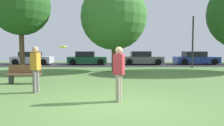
{
  "coord_description": "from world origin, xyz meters",
  "views": [
    {
      "loc": [
        -0.22,
        -6.26,
        1.71
      ],
      "look_at": [
        0.0,
        5.78,
        0.88
      ],
      "focal_mm": 34.0,
      "sensor_mm": 36.0,
      "label": 1
    }
  ],
  "objects": [
    {
      "name": "parked_car_silver",
      "position": [
        -8.24,
        16.19,
        0.62
      ],
      "size": [
        4.02,
        2.09,
        1.35
      ],
      "color": "#B7B7BC",
      "rests_on": "ground_plane"
    },
    {
      "name": "parked_car_blue",
      "position": [
        9.15,
        16.23,
        0.63
      ],
      "size": [
        4.5,
        2.09,
        1.38
      ],
      "color": "#233893",
      "rests_on": "ground_plane"
    },
    {
      "name": "ground_plane",
      "position": [
        0.0,
        0.0,
        0.0
      ],
      "size": [
        44.0,
        44.0,
        0.0
      ],
      "primitive_type": "plane",
      "color": "#5B8442"
    },
    {
      "name": "parked_car_green",
      "position": [
        -2.44,
        16.06,
        0.63
      ],
      "size": [
        4.02,
        1.98,
        1.39
      ],
      "color": "#195633",
      "rests_on": "ground_plane"
    },
    {
      "name": "park_bench",
      "position": [
        -4.32,
        4.08,
        0.46
      ],
      "size": [
        1.6,
        0.45,
        0.9
      ],
      "rotation": [
        0.0,
        0.0,
        3.14
      ],
      "color": "brown",
      "rests_on": "ground_plane"
    },
    {
      "name": "birch_tree_lone",
      "position": [
        -5.97,
        7.99,
        4.49
      ],
      "size": [
        3.87,
        3.87,
        6.44
      ],
      "color": "brown",
      "rests_on": "ground_plane"
    },
    {
      "name": "person_catcher",
      "position": [
        -3.01,
        1.9,
        1.0
      ],
      "size": [
        0.38,
        0.33,
        1.79
      ],
      "rotation": [
        0.0,
        0.0,
        -0.43
      ],
      "color": "slate",
      "rests_on": "ground_plane"
    },
    {
      "name": "road_strip",
      "position": [
        0.0,
        16.0,
        0.0
      ],
      "size": [
        44.0,
        6.4,
        0.01
      ],
      "primitive_type": "cube",
      "color": "#28282B",
      "rests_on": "ground_plane"
    },
    {
      "name": "parked_car_grey",
      "position": [
        3.36,
        16.04,
        0.64
      ],
      "size": [
        4.2,
        2.08,
        1.4
      ],
      "color": "slate",
      "rests_on": "ground_plane"
    },
    {
      "name": "person_thrower",
      "position": [
        0.12,
        0.45,
        0.98
      ],
      "size": [
        0.38,
        0.33,
        1.76
      ],
      "rotation": [
        0.0,
        0.0,
        2.71
      ],
      "color": "gray",
      "rests_on": "ground_plane"
    },
    {
      "name": "oak_tree_right",
      "position": [
        0.2,
        9.78,
        4.06
      ],
      "size": [
        4.97,
        4.97,
        6.56
      ],
      "color": "brown",
      "rests_on": "ground_plane"
    },
    {
      "name": "frisbee_disc",
      "position": [
        -1.83,
        1.35,
        1.76
      ],
      "size": [
        0.38,
        0.38,
        0.07
      ],
      "color": "yellow"
    },
    {
      "name": "street_lamp_post",
      "position": [
        7.18,
        12.2,
        2.25
      ],
      "size": [
        0.14,
        0.14,
        4.5
      ],
      "primitive_type": "cylinder",
      "color": "#2D2D33",
      "rests_on": "ground_plane"
    }
  ]
}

